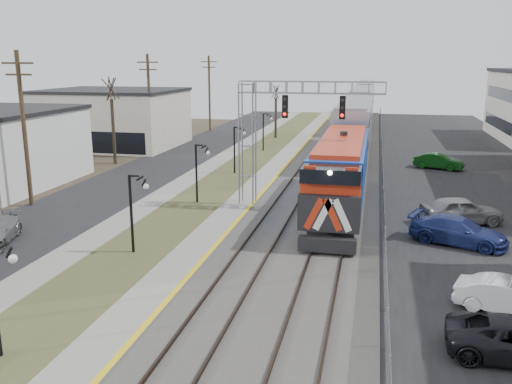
% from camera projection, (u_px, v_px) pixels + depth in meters
% --- Properties ---
extents(street_west, '(7.00, 120.00, 0.04)m').
position_uv_depth(street_west, '(138.00, 177.00, 44.73)').
color(street_west, black).
rests_on(street_west, ground).
extents(sidewalk, '(2.00, 120.00, 0.08)m').
position_uv_depth(sidewalk, '(189.00, 179.00, 43.78)').
color(sidewalk, gray).
rests_on(sidewalk, ground).
extents(grass_median, '(4.00, 120.00, 0.06)m').
position_uv_depth(grass_median, '(225.00, 181.00, 43.16)').
color(grass_median, '#434726').
rests_on(grass_median, ground).
extents(platform, '(2.00, 120.00, 0.24)m').
position_uv_depth(platform, '(262.00, 181.00, 42.51)').
color(platform, gray).
rests_on(platform, ground).
extents(ballast_bed, '(8.00, 120.00, 0.20)m').
position_uv_depth(ballast_bed, '(326.00, 185.00, 41.47)').
color(ballast_bed, '#595651').
rests_on(ballast_bed, ground).
extents(parking_lot, '(16.00, 120.00, 0.04)m').
position_uv_depth(parking_lot, '(493.00, 194.00, 38.98)').
color(parking_lot, black).
rests_on(parking_lot, ground).
extents(platform_edge, '(0.24, 120.00, 0.01)m').
position_uv_depth(platform_edge, '(273.00, 180.00, 42.30)').
color(platform_edge, gold).
rests_on(platform_edge, platform).
extents(track_near, '(1.58, 120.00, 0.15)m').
position_uv_depth(track_near, '(300.00, 181.00, 41.85)').
color(track_near, '#2D2119').
rests_on(track_near, ballast_bed).
extents(track_far, '(1.58, 120.00, 0.15)m').
position_uv_depth(track_far, '(346.00, 183.00, 41.12)').
color(track_far, '#2D2119').
rests_on(track_far, ballast_bed).
extents(train, '(3.00, 85.85, 5.33)m').
position_uv_depth(train, '(360.00, 113.00, 67.76)').
color(train, '#1542B1').
rests_on(train, ground).
extents(signal_gantry, '(9.00, 1.07, 8.15)m').
position_uv_depth(signal_gantry, '(274.00, 122.00, 34.11)').
color(signal_gantry, gray).
rests_on(signal_gantry, ground).
extents(lampposts, '(0.14, 62.14, 4.00)m').
position_uv_depth(lampposts, '(134.00, 213.00, 26.83)').
color(lampposts, black).
rests_on(lampposts, ground).
extents(utility_poles, '(0.28, 80.28, 10.00)m').
position_uv_depth(utility_poles, '(24.00, 130.00, 34.69)').
color(utility_poles, '#4C3823').
rests_on(utility_poles, ground).
extents(fence, '(0.04, 120.00, 1.60)m').
position_uv_depth(fence, '(382.00, 178.00, 40.43)').
color(fence, gray).
rests_on(fence, ground).
extents(bare_trees, '(12.30, 42.30, 5.95)m').
position_uv_depth(bare_trees, '(143.00, 138.00, 48.05)').
color(bare_trees, '#382D23').
rests_on(bare_trees, ground).
extents(car_lot_b, '(4.17, 2.58, 1.30)m').
position_uv_depth(car_lot_b, '(510.00, 298.00, 20.37)').
color(car_lot_b, white).
rests_on(car_lot_b, ground).
extents(car_lot_d, '(5.33, 3.64, 1.43)m').
position_uv_depth(car_lot_d, '(458.00, 232.00, 28.08)').
color(car_lot_d, navy).
rests_on(car_lot_d, ground).
extents(car_lot_e, '(5.08, 3.23, 1.61)m').
position_uv_depth(car_lot_e, '(461.00, 211.00, 31.60)').
color(car_lot_e, gray).
rests_on(car_lot_e, ground).
extents(car_lot_f, '(4.41, 2.82, 1.37)m').
position_uv_depth(car_lot_f, '(439.00, 162.00, 47.69)').
color(car_lot_f, '#0D4210').
rests_on(car_lot_f, ground).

